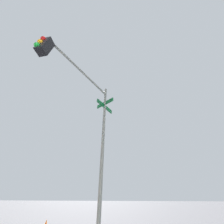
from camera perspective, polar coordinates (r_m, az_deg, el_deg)
traffic_signal_near at (r=4.39m, az=-15.84°, el=8.41°), size 2.01×3.54×5.90m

